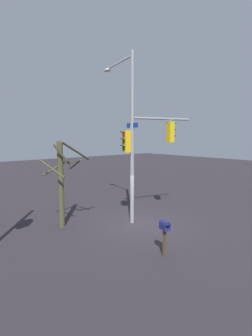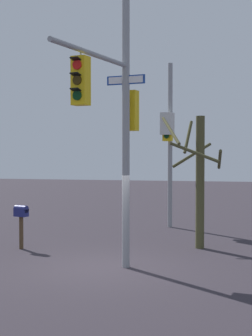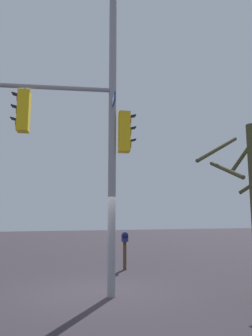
# 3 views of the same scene
# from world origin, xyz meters

# --- Properties ---
(ground_plane) EXTENTS (80.00, 80.00, 0.00)m
(ground_plane) POSITION_xyz_m (0.00, 0.00, 0.00)
(ground_plane) COLOR #302A31
(main_signal_pole_assembly) EXTENTS (4.25, 4.13, 8.71)m
(main_signal_pole_assembly) POSITION_xyz_m (-0.63, 0.25, 4.88)
(main_signal_pole_assembly) COLOR gray
(main_signal_pole_assembly) RESTS_ON ground
(mailbox) EXTENTS (0.49, 0.36, 1.41)m
(mailbox) POSITION_xyz_m (3.33, -2.02, 1.11)
(mailbox) COLOR #4C3823
(mailbox) RESTS_ON ground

